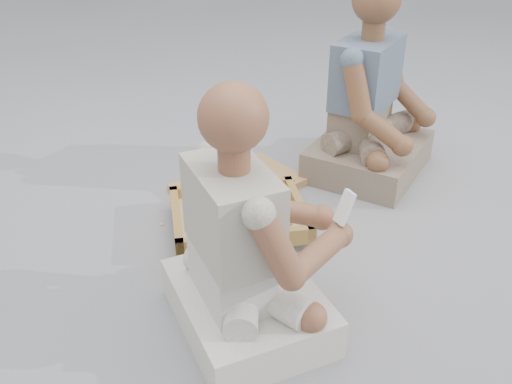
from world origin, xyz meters
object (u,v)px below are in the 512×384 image
carved_panel (239,185)px  companion (371,111)px  craftsman (246,253)px  tool_tray (239,216)px

carved_panel → companion: size_ratio=0.60×
craftsman → companion: bearing=128.4°
carved_panel → companion: 0.72m
tool_tray → companion: 0.86m
carved_panel → companion: (0.64, -0.14, 0.29)m
carved_panel → tool_tray: (-0.16, -0.30, 0.04)m
craftsman → tool_tray: bearing=160.0°
carved_panel → craftsman: (-0.41, -0.82, 0.27)m
companion → craftsman: bearing=2.6°
companion → tool_tray: bearing=-18.9°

